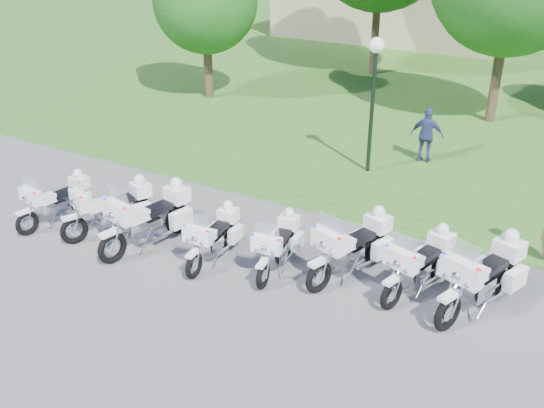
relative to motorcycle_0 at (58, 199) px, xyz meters
The scene contains 13 objects.
ground 4.81m from the motorcycle_0, ahead, with size 100.00×100.00×0.00m, color slate.
grass_lawn 28.05m from the motorcycle_0, 80.29° to the left, with size 100.00×48.00×0.01m, color #2C611E.
motorcycle_0 is the anchor object (origin of this frame).
motorcycle_1 1.61m from the motorcycle_0, 10.54° to the left, with size 1.38×2.25×1.61m.
motorcycle_2 2.82m from the motorcycle_0, ahead, with size 1.19×2.60×1.76m.
motorcycle_3 4.47m from the motorcycle_0, ahead, with size 0.79×2.11×1.41m.
motorcycle_4 5.93m from the motorcycle_0, ahead, with size 0.87×2.09×1.41m.
motorcycle_5 7.51m from the motorcycle_0, 10.86° to the left, with size 1.31×2.42×1.68m.
motorcycle_6 8.94m from the motorcycle_0, ahead, with size 1.15×2.26×1.55m.
motorcycle_7 10.16m from the motorcycle_0, ahead, with size 1.43×2.54×1.78m.
lamp_post 9.21m from the motorcycle_0, 52.02° to the left, with size 0.44×0.44×3.98m.
building_west 28.71m from the motorcycle_0, 92.53° to the left, with size 14.56×8.32×4.10m.
bystander_c 10.92m from the motorcycle_0, 52.00° to the left, with size 1.01×0.42×1.73m, color navy.
Camera 1 is at (6.76, -9.76, 7.07)m, focal length 40.00 mm.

